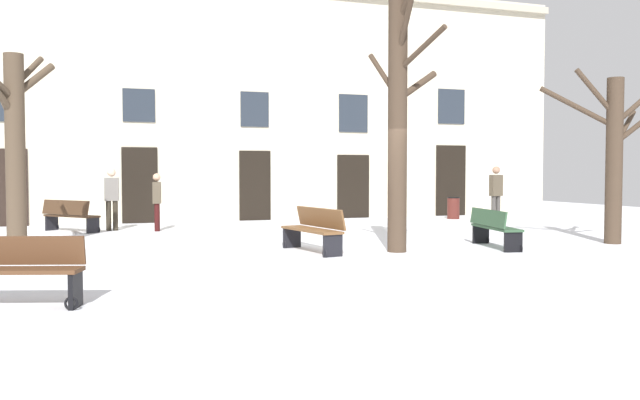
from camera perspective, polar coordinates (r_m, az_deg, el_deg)
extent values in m
plane|color=white|center=(13.35, 2.58, -4.59)|extent=(37.65, 37.65, 0.00)
cube|color=beige|center=(22.47, -6.35, 8.61)|extent=(23.53, 0.40, 8.09)
cube|color=black|center=(21.75, -25.60, 0.98)|extent=(1.25, 0.08, 2.32)
cube|color=#262D38|center=(21.84, -25.73, 7.48)|extent=(1.13, 0.06, 1.02)
cube|color=black|center=(21.64, -15.33, 1.24)|extent=(1.10, 0.08, 2.41)
cube|color=#262D38|center=(21.73, -15.41, 7.91)|extent=(0.99, 0.06, 1.04)
cube|color=black|center=(22.18, -5.65, 1.25)|extent=(1.06, 0.08, 2.33)
cube|color=#262D38|center=(22.27, -5.68, 7.81)|extent=(0.96, 0.06, 1.16)
cube|color=black|center=(23.25, 2.88, 1.18)|extent=(1.19, 0.08, 2.22)
cube|color=#262D38|center=(23.33, 2.90, 7.50)|extent=(1.07, 0.06, 1.31)
cube|color=black|center=(24.95, 11.24, 1.66)|extent=(1.21, 0.08, 2.61)
cube|color=#262D38|center=(25.06, 11.29, 7.94)|extent=(1.09, 0.06, 1.27)
cylinder|color=#423326|center=(16.36, 24.11, 3.10)|extent=(0.37, 0.37, 3.76)
cylinder|color=#423326|center=(16.27, 22.76, 8.56)|extent=(0.98, 0.41, 1.11)
cylinder|color=#423326|center=(16.83, 25.31, 7.05)|extent=(1.11, 0.27, 0.78)
cylinder|color=#423326|center=(16.50, 25.77, 5.81)|extent=(0.94, 0.63, 0.88)
cylinder|color=#423326|center=(17.04, 24.84, 5.56)|extent=(1.29, 0.80, 1.00)
cylinder|color=#423326|center=(16.42, 21.36, 7.50)|extent=(1.34, 1.19, 1.04)
cylinder|color=#4C3D2D|center=(14.70, -24.87, 3.67)|extent=(0.39, 0.39, 4.01)
cylinder|color=#4C3D2D|center=(15.07, -23.55, 9.46)|extent=(0.86, 0.75, 0.83)
cylinder|color=#4C3D2D|center=(15.22, -23.96, 10.08)|extent=(0.61, 0.93, 0.80)
cylinder|color=#4C3D2D|center=(15.41, -25.71, 7.60)|extent=(0.67, 1.34, 1.17)
cylinder|color=#4C3D2D|center=(15.15, -25.92, 8.65)|extent=(0.72, 0.80, 0.73)
cylinder|color=#423326|center=(13.52, 6.73, 6.59)|extent=(0.39, 0.39, 5.23)
cylinder|color=#423326|center=(13.38, 7.58, 15.58)|extent=(0.19, 1.08, 1.52)
cylinder|color=#423326|center=(13.94, 8.33, 9.70)|extent=(1.08, 0.43, 0.72)
cylinder|color=#423326|center=(13.87, 5.55, 10.63)|extent=(0.45, 0.79, 1.00)
cylinder|color=#423326|center=(13.26, 8.70, 12.75)|extent=(0.52, 1.27, 0.78)
cylinder|color=#4C1E19|center=(23.22, 11.47, -0.72)|extent=(0.42, 0.42, 0.72)
torus|color=black|center=(23.20, 11.48, 0.20)|extent=(0.45, 0.45, 0.04)
cube|color=#2D4C33|center=(14.68, 15.00, -2.31)|extent=(0.73, 1.83, 0.05)
cube|color=#2D4C33|center=(14.59, 14.32, -1.48)|extent=(0.40, 1.77, 0.36)
cube|color=black|center=(13.95, 16.38, -3.48)|extent=(0.39, 0.13, 0.44)
torus|color=black|center=(14.03, 16.97, -4.02)|extent=(0.06, 0.17, 0.17)
cube|color=black|center=(15.47, 13.75, -2.87)|extent=(0.39, 0.13, 0.44)
torus|color=black|center=(15.54, 14.29, -3.36)|extent=(0.06, 0.17, 0.17)
cube|color=brown|center=(13.41, -0.77, -2.60)|extent=(0.78, 1.93, 0.05)
cube|color=brown|center=(13.49, 0.00, -1.53)|extent=(0.46, 1.87, 0.41)
cube|color=black|center=(14.21, -2.45, -3.23)|extent=(0.41, 0.13, 0.45)
torus|color=black|center=(14.15, -3.10, -3.86)|extent=(0.06, 0.17, 0.17)
cube|color=black|center=(12.67, 1.11, -3.93)|extent=(0.41, 0.13, 0.45)
torus|color=black|center=(12.60, 0.41, -4.64)|extent=(0.06, 0.17, 0.17)
cube|color=#3D2819|center=(19.19, -20.70, -1.29)|extent=(1.51, 1.65, 0.05)
cube|color=#3D2819|center=(19.05, -21.17, -0.61)|extent=(1.27, 1.44, 0.40)
cube|color=black|center=(18.56, -19.06, -2.06)|extent=(0.34, 0.30, 0.43)
torus|color=black|center=(18.68, -18.66, -2.44)|extent=(0.13, 0.15, 0.17)
cube|color=black|center=(19.86, -22.21, -1.82)|extent=(0.34, 0.30, 0.43)
torus|color=black|center=(19.97, -21.82, -2.18)|extent=(0.13, 0.15, 0.17)
cube|color=#51331E|center=(8.82, -25.82, -5.51)|extent=(1.90, 0.93, 0.05)
cube|color=#51331E|center=(8.96, -25.37, -3.97)|extent=(1.81, 0.64, 0.36)
cube|color=black|center=(8.54, -20.40, -7.22)|extent=(0.16, 0.37, 0.46)
torus|color=black|center=(8.42, -20.72, -8.38)|extent=(0.17, 0.08, 0.17)
cylinder|color=#2D271E|center=(19.14, -17.29, -1.30)|extent=(0.14, 0.14, 0.83)
cylinder|color=#2D271E|center=(19.15, -17.83, -1.31)|extent=(0.14, 0.14, 0.83)
cube|color=slate|center=(19.11, -17.59, 0.89)|extent=(0.40, 0.25, 0.64)
sphere|color=beige|center=(19.10, -17.61, 2.28)|extent=(0.23, 0.23, 0.23)
cylinder|color=#403D3A|center=(21.48, 14.78, -0.82)|extent=(0.14, 0.14, 0.87)
cylinder|color=#403D3A|center=(21.59, 15.16, -0.81)|extent=(0.14, 0.14, 0.87)
cube|color=#4C4233|center=(21.50, 14.99, 1.23)|extent=(0.40, 0.25, 0.67)
sphere|color=#9E755B|center=(21.50, 15.01, 2.52)|extent=(0.24, 0.24, 0.24)
cylinder|color=#350F0F|center=(18.59, -13.93, -1.48)|extent=(0.14, 0.14, 0.76)
cylinder|color=#350F0F|center=(18.77, -13.90, -1.44)|extent=(0.14, 0.14, 0.76)
cube|color=#4C4233|center=(18.65, -13.94, 0.61)|extent=(0.27, 0.41, 0.59)
sphere|color=tan|center=(18.64, -13.95, 1.93)|extent=(0.21, 0.21, 0.21)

